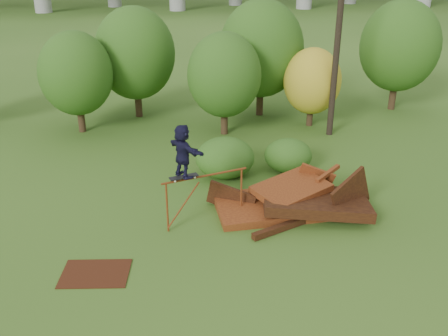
{
  "coord_description": "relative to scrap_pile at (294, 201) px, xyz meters",
  "views": [
    {
      "loc": [
        -2.62,
        -12.48,
        8.08
      ],
      "look_at": [
        -0.8,
        2.0,
        1.6
      ],
      "focal_mm": 40.0,
      "sensor_mm": 36.0,
      "label": 1
    }
  ],
  "objects": [
    {
      "name": "skater",
      "position": [
        -3.62,
        -0.57,
        2.21
      ],
      "size": [
        1.24,
        1.53,
        1.64
      ],
      "primitive_type": "imported",
      "rotation": [
        0.0,
        0.0,
        2.16
      ],
      "color": "black",
      "rests_on": "skateboard"
    },
    {
      "name": "skateboard",
      "position": [
        -3.62,
        -0.57,
        1.37
      ],
      "size": [
        0.92,
        0.5,
        0.09
      ],
      "rotation": [
        0.0,
        0.0,
        0.31
      ],
      "color": "black",
      "rests_on": "grind_rail"
    },
    {
      "name": "shrub_left",
      "position": [
        -1.91,
        3.04,
        0.4
      ],
      "size": [
        2.24,
        2.07,
        1.55
      ],
      "primitive_type": "ellipsoid",
      "color": "#285717",
      "rests_on": "ground"
    },
    {
      "name": "grind_rail",
      "position": [
        -2.96,
        -0.36,
        0.85
      ],
      "size": [
        2.71,
        0.92,
        1.68
      ],
      "color": "maroon",
      "rests_on": "ground"
    },
    {
      "name": "tree_4",
      "position": [
        2.99,
        8.5,
        1.84
      ],
      "size": [
        2.76,
        2.76,
        3.81
      ],
      "color": "black",
      "rests_on": "ground"
    },
    {
      "name": "scrap_pile",
      "position": [
        0.0,
        0.0,
        0.0
      ],
      "size": [
        5.5,
        3.3,
        1.92
      ],
      "color": "#4F1D0E",
      "rests_on": "ground"
    },
    {
      "name": "tree_3",
      "position": [
        0.87,
        10.51,
        3.04
      ],
      "size": [
        4.22,
        4.22,
        5.86
      ],
      "color": "black",
      "rests_on": "ground"
    },
    {
      "name": "shrub_right",
      "position": [
        0.6,
        3.26,
        0.28
      ],
      "size": [
        1.86,
        1.7,
        1.32
      ],
      "primitive_type": "ellipsoid",
      "color": "#285717",
      "rests_on": "ground"
    },
    {
      "name": "tree_2",
      "position": [
        -1.33,
        7.84,
        2.41
      ],
      "size": [
        3.36,
        3.36,
        4.73
      ],
      "color": "black",
      "rests_on": "ground"
    },
    {
      "name": "tree_1",
      "position": [
        -5.4,
        11.02,
        2.87
      ],
      "size": [
        3.99,
        3.99,
        5.55
      ],
      "color": "black",
      "rests_on": "ground"
    },
    {
      "name": "tree_5",
      "position": [
        8.18,
        10.59,
        3.01
      ],
      "size": [
        4.09,
        4.09,
        5.74
      ],
      "color": "black",
      "rests_on": "ground"
    },
    {
      "name": "tree_0",
      "position": [
        -8.02,
        8.98,
        2.42
      ],
      "size": [
        3.35,
        3.35,
        4.73
      ],
      "color": "black",
      "rests_on": "ground"
    },
    {
      "name": "utility_pole",
      "position": [
        3.57,
        7.12,
        5.08
      ],
      "size": [
        1.4,
        0.28,
        10.76
      ],
      "color": "black",
      "rests_on": "ground"
    },
    {
      "name": "ground",
      "position": [
        -1.5,
        -1.74,
        -0.38
      ],
      "size": [
        240.0,
        240.0,
        0.0
      ],
      "primitive_type": "plane",
      "color": "#2D5116",
      "rests_on": "ground"
    },
    {
      "name": "flat_plate",
      "position": [
        -6.18,
        -2.73,
        -0.36
      ],
      "size": [
        1.93,
        1.47,
        0.03
      ],
      "primitive_type": "cube",
      "rotation": [
        0.0,
        0.0,
        -0.1
      ],
      "color": "#3A1A0C",
      "rests_on": "ground"
    }
  ]
}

